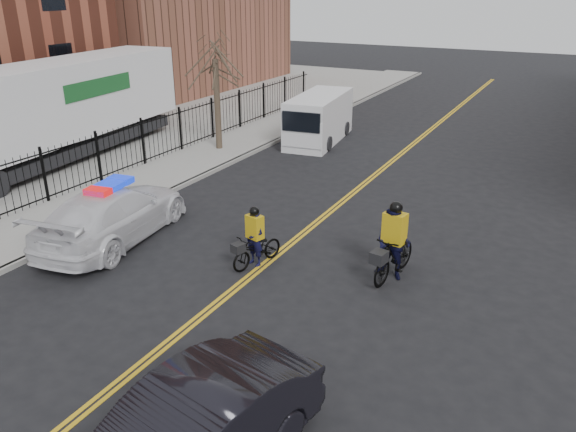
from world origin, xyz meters
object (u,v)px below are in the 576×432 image
Objects in this scene: police_cruiser at (113,214)px; cyclist_far at (393,248)px; cargo_van at (318,119)px; semi_trailer at (58,106)px; cyclist_near at (255,245)px.

cyclist_far is (8.15, 1.63, 0.01)m from police_cruiser.
semi_trailer reaches higher than cargo_van.
cargo_van is at bearing 132.29° from cyclist_far.
police_cruiser is 9.51m from semi_trailer.
cyclist_far reaches higher than police_cruiser.
cargo_van is 11.73m from semi_trailer.
police_cruiser reaches higher than cyclist_near.
cyclist_far is at bearing -177.57° from police_cruiser.
cyclist_far is at bearing 32.44° from cyclist_near.
cargo_van is at bearing 123.57° from cyclist_near.
cyclist_near is at bearing -154.33° from cyclist_far.
police_cruiser is 4.64m from cyclist_near.
cyclist_near is 3.71m from cyclist_far.
cargo_van is at bearing -101.28° from police_cruiser.
cyclist_far is (16.00, -3.51, -1.55)m from semi_trailer.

